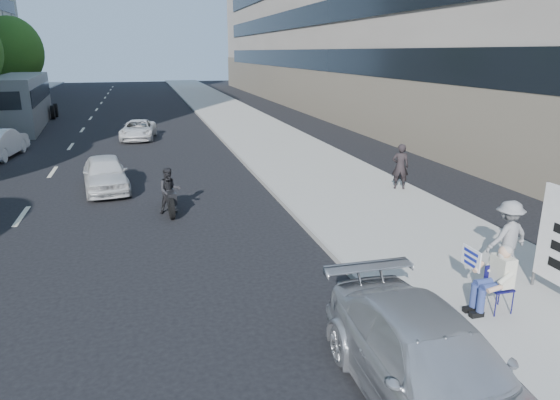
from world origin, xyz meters
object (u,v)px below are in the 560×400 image
object	(u,v)px
seated_protester	(495,275)
bus	(22,102)
white_sedan_far	(138,130)
jogger	(508,237)
parked_sedan	(432,368)
pedestrian_woman	(400,166)
white_sedan_near	(105,173)
motorcycle	(170,193)

from	to	relation	value
seated_protester	bus	size ratio (longest dim) A/B	0.11
seated_protester	white_sedan_far	size ratio (longest dim) A/B	0.34
jogger	parked_sedan	bearing A→B (deg)	32.78
parked_sedan	bus	size ratio (longest dim) A/B	0.38
pedestrian_woman	parked_sedan	distance (m)	11.34
white_sedan_far	parked_sedan	bearing A→B (deg)	-74.53
parked_sedan	seated_protester	bearing A→B (deg)	38.72
parked_sedan	white_sedan_far	xyz separation A→B (m)	(-3.83, 24.29, -0.13)
jogger	bus	size ratio (longest dim) A/B	0.13
seated_protester	white_sedan_far	bearing A→B (deg)	105.67
jogger	white_sedan_near	distance (m)	13.30
jogger	white_sedan_far	xyz separation A→B (m)	(-7.71, 20.95, -0.42)
seated_protester	pedestrian_woman	xyz separation A→B (m)	(2.55, 8.27, 0.07)
jogger	motorcycle	xyz separation A→B (m)	(-6.79, 6.64, -0.32)
seated_protester	jogger	bearing A→B (deg)	45.03
pedestrian_woman	parked_sedan	xyz separation A→B (m)	(-5.00, -10.18, -0.28)
pedestrian_woman	motorcycle	xyz separation A→B (m)	(-7.91, -0.20, -0.31)
pedestrian_woman	white_sedan_near	bearing A→B (deg)	6.20
seated_protester	bus	bearing A→B (deg)	114.68
jogger	white_sedan_far	bearing A→B (deg)	-77.75
seated_protester	parked_sedan	distance (m)	3.11
parked_sedan	bus	world-z (taller)	bus
seated_protester	pedestrian_woman	world-z (taller)	pedestrian_woman
jogger	white_sedan_near	size ratio (longest dim) A/B	0.44
pedestrian_woman	motorcycle	bearing A→B (deg)	24.83
seated_protester	white_sedan_far	world-z (taller)	seated_protester
jogger	white_sedan_near	world-z (taller)	jogger
motorcycle	parked_sedan	bearing A→B (deg)	-78.98
jogger	pedestrian_woman	size ratio (longest dim) A/B	1.01
jogger	motorcycle	world-z (taller)	jogger
jogger	pedestrian_woman	xyz separation A→B (m)	(1.12, 6.83, -0.01)
white_sedan_far	bus	world-z (taller)	bus
white_sedan_far	bus	distance (m)	10.31
white_sedan_near	white_sedan_far	bearing A→B (deg)	77.26
parked_sedan	bus	xyz separation A→B (m)	(-11.14, 31.47, 0.97)
parked_sedan	white_sedan_near	distance (m)	14.16
pedestrian_woman	bus	xyz separation A→B (m)	(-16.14, 21.30, 0.69)
jogger	bus	world-z (taller)	bus
jogger	white_sedan_far	distance (m)	22.32
seated_protester	white_sedan_near	distance (m)	13.57
seated_protester	parked_sedan	bearing A→B (deg)	-142.07
jogger	parked_sedan	xyz separation A→B (m)	(-3.88, -3.34, -0.29)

